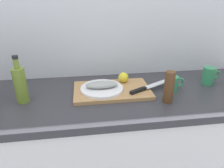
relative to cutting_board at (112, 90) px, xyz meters
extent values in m
cube|color=silver|center=(-0.07, 0.30, 0.34)|extent=(3.20, 0.05, 2.50)
cube|color=white|center=(-0.07, -0.03, -0.48)|extent=(2.00, 0.58, 0.86)
cube|color=#333338|center=(-0.07, -0.03, -0.03)|extent=(2.00, 0.60, 0.04)
cube|color=tan|center=(0.00, 0.00, 0.00)|extent=(0.44, 0.27, 0.02)
cylinder|color=white|center=(-0.06, -0.01, 0.02)|extent=(0.24, 0.24, 0.01)
ellipsoid|color=#999E99|center=(-0.06, -0.01, 0.04)|extent=(0.18, 0.08, 0.04)
cube|color=silver|center=(0.27, 0.01, 0.02)|extent=(0.18, 0.12, 0.00)
cube|color=black|center=(0.14, -0.06, 0.02)|extent=(0.11, 0.07, 0.02)
sphere|color=yellow|center=(0.08, 0.09, 0.04)|extent=(0.06, 0.06, 0.06)
cylinder|color=olive|center=(-0.48, -0.05, 0.08)|extent=(0.06, 0.06, 0.19)
cylinder|color=olive|center=(-0.48, -0.05, 0.20)|extent=(0.03, 0.03, 0.05)
cylinder|color=black|center=(-0.48, -0.05, 0.23)|extent=(0.03, 0.03, 0.02)
cylinder|color=#338C59|center=(0.61, 0.03, 0.04)|extent=(0.07, 0.07, 0.11)
torus|color=#338C59|center=(0.66, 0.03, 0.05)|extent=(0.06, 0.01, 0.06)
cylinder|color=#338C59|center=(0.35, -0.03, 0.03)|extent=(0.07, 0.07, 0.09)
torus|color=#338C59|center=(0.39, -0.03, 0.04)|extent=(0.06, 0.01, 0.06)
cylinder|color=brown|center=(0.27, -0.16, 0.08)|extent=(0.05, 0.05, 0.17)
camera|label=1|loc=(-0.15, -1.08, 0.53)|focal=33.44mm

